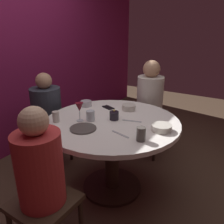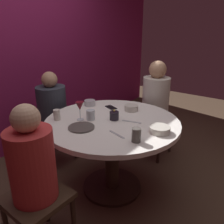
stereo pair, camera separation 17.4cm
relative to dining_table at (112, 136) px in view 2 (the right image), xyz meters
The scene contains 18 objects.
ground_plane 0.59m from the dining_table, ahead, with size 8.00×8.00×0.00m, color #4C3828.
back_wall 1.69m from the dining_table, 90.00° to the left, with size 6.00×0.10×2.60m, color maroon.
dining_table is the anchor object (origin of this frame).
seated_diner_left 0.87m from the dining_table, behind, with size 0.40×0.40×1.14m.
seated_diner_back 0.89m from the dining_table, 90.00° to the left, with size 0.40×0.40×1.11m.
seated_diner_right 0.89m from the dining_table, ahead, with size 0.40×0.40×1.21m.
candle_holder 0.21m from the dining_table, 27.08° to the right, with size 0.09×0.09×0.10m.
wine_glass 0.42m from the dining_table, 126.51° to the left, with size 0.08×0.08×0.18m.
dinner_plate 0.36m from the dining_table, 162.16° to the left, with size 0.23×0.23×0.01m, color #4C4742.
cell_phone 0.39m from the dining_table, 39.59° to the left, with size 0.07×0.14×0.01m, color black.
bowl_serving_large 0.53m from the dining_table, 67.87° to the left, with size 0.12×0.12×0.06m, color #B7B7BC.
bowl_salad_center 0.51m from the dining_table, 86.47° to the right, with size 0.17×0.17×0.05m, color beige.
bowl_small_white 0.38m from the dining_table, ahead, with size 0.14×0.14×0.06m, color beige.
cup_near_candle 0.51m from the dining_table, 119.12° to the right, with size 0.07×0.07×0.11m, color #4C4742.
cup_by_left_diner 0.29m from the dining_table, 125.12° to the left, with size 0.08×0.08×0.10m, color silver.
cup_by_right_diner 0.56m from the dining_table, 126.96° to the left, with size 0.06×0.06×0.10m, color beige.
fork_near_plate 0.25m from the dining_table, 66.69° to the right, with size 0.02×0.18×0.01m, color #B7B7BC.
knife_near_plate 0.36m from the dining_table, 135.12° to the right, with size 0.02×0.18×0.01m, color #B7B7BC.
Camera 2 is at (-1.54, -1.19, 1.56)m, focal length 36.10 mm.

